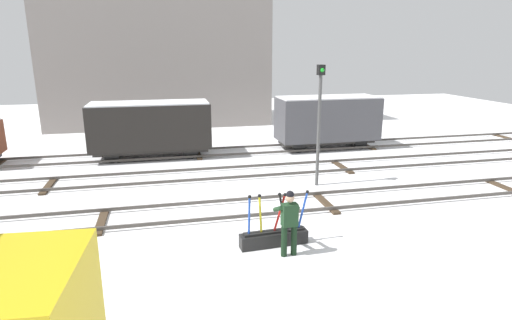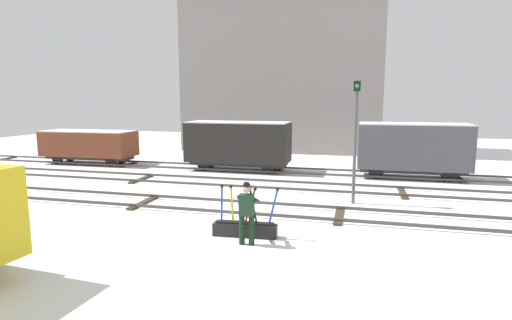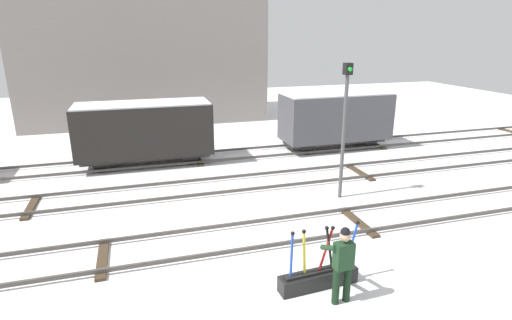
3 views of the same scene
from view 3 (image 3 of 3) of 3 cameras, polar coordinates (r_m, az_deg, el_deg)
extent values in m
plane|color=white|center=(11.18, -2.03, -11.07)|extent=(60.00, 60.00, 0.00)
cube|color=#4C4742|center=(10.51, -1.01, -12.24)|extent=(44.00, 0.07, 0.10)
cube|color=#4C4742|center=(11.74, -2.94, -8.90)|extent=(44.00, 0.07, 0.10)
cube|color=#423323|center=(10.94, -20.63, -12.73)|extent=(0.24, 1.94, 0.08)
cube|color=#423323|center=(12.42, 14.05, -8.37)|extent=(0.24, 1.94, 0.08)
cube|color=#4C4742|center=(13.97, -5.40, -4.55)|extent=(44.00, 0.07, 0.10)
cube|color=#4C4742|center=(15.29, -6.48, -2.61)|extent=(44.00, 0.07, 0.10)
cube|color=#423323|center=(14.85, -28.89, -5.76)|extent=(0.24, 1.94, 0.08)
cube|color=#423323|center=(16.68, 14.24, -1.67)|extent=(0.24, 1.94, 0.08)
cube|color=#4C4742|center=(17.33, -7.80, -0.25)|extent=(44.00, 0.07, 0.10)
cube|color=#4C4742|center=(18.69, -8.51, 1.03)|extent=(44.00, 0.07, 0.10)
cube|color=#423323|center=(18.03, -8.15, 0.14)|extent=(0.24, 1.94, 0.08)
cube|color=#423323|center=(21.12, 16.15, 2.17)|extent=(0.24, 1.94, 0.08)
cube|color=black|center=(9.37, 8.67, -16.13)|extent=(1.82, 0.48, 0.36)
cube|color=black|center=(9.26, 8.73, -15.04)|extent=(1.63, 0.31, 0.06)
cylinder|color=#1E47B7|center=(8.73, 4.97, -13.24)|extent=(0.08, 0.06, 1.05)
sphere|color=black|center=(8.48, 5.14, -10.17)|extent=(0.09, 0.09, 0.09)
cylinder|color=yellow|center=(8.85, 6.75, -12.86)|extent=(0.12, 0.06, 1.05)
sphere|color=black|center=(8.59, 6.70, -9.87)|extent=(0.09, 0.09, 0.09)
cylinder|color=red|center=(9.08, 9.69, -12.30)|extent=(0.35, 0.08, 1.02)
sphere|color=black|center=(8.91, 10.68, -9.29)|extent=(0.09, 0.09, 0.09)
cylinder|color=black|center=(9.12, 10.22, -12.12)|extent=(0.25, 0.07, 1.04)
sphere|color=black|center=(8.83, 9.85, -9.33)|extent=(0.09, 0.09, 0.09)
cylinder|color=#1E47B7|center=(9.39, 13.19, -11.43)|extent=(0.29, 0.08, 1.04)
sphere|color=black|center=(9.22, 14.02, -8.48)|extent=(0.09, 0.09, 0.09)
cylinder|color=black|center=(8.83, 11.10, -16.90)|extent=(0.15, 0.15, 0.80)
cylinder|color=black|center=(8.95, 12.58, -16.48)|extent=(0.15, 0.15, 0.80)
cube|color=#1E3D23|center=(8.53, 12.13, -12.90)|extent=(0.40, 0.26, 0.56)
sphere|color=tan|center=(8.32, 12.32, -10.33)|extent=(0.22, 0.22, 0.22)
sphere|color=black|center=(8.28, 12.36, -9.79)|extent=(0.19, 0.19, 0.19)
cylinder|color=#1E3D23|center=(8.56, 10.09, -11.95)|extent=(0.15, 0.53, 0.33)
cylinder|color=#1E3D23|center=(8.78, 12.45, -11.50)|extent=(0.15, 0.54, 0.28)
cylinder|color=#4C4C4C|center=(13.53, 12.09, 2.92)|extent=(0.12, 0.12, 4.08)
cube|color=black|center=(13.17, 12.70, 12.30)|extent=(0.24, 0.24, 0.36)
sphere|color=green|center=(13.06, 12.98, 12.24)|extent=(0.14, 0.14, 0.14)
cube|color=gray|center=(27.51, -15.71, 18.67)|extent=(14.22, 6.65, 12.50)
cube|color=#2D2B28|center=(19.93, 10.86, 2.74)|extent=(4.84, 1.25, 0.20)
cube|color=#4C4C51|center=(19.68, 11.05, 5.97)|extent=(5.11, 2.04, 2.09)
cube|color=white|center=(19.50, 11.23, 9.07)|extent=(5.01, 1.96, 0.06)
cylinder|color=black|center=(18.76, 7.16, 1.84)|extent=(0.70, 0.11, 0.70)
cylinder|color=black|center=(19.72, 5.86, 2.65)|extent=(0.70, 0.11, 0.70)
cylinder|color=black|center=(20.32, 15.69, 2.53)|extent=(0.70, 0.11, 0.70)
cylinder|color=black|center=(21.21, 14.12, 3.26)|extent=(0.70, 0.11, 0.70)
cube|color=#2D2B28|center=(17.77, -15.03, 0.66)|extent=(5.16, 1.25, 0.20)
cube|color=black|center=(17.49, -15.31, 4.19)|extent=(5.44, 2.07, 2.05)
cube|color=white|center=(17.29, -15.59, 7.58)|extent=(5.33, 1.99, 0.06)
cylinder|color=black|center=(17.31, -20.77, -0.50)|extent=(0.70, 0.10, 0.70)
cylinder|color=black|center=(18.38, -20.56, 0.53)|extent=(0.70, 0.10, 0.70)
cylinder|color=black|center=(17.36, -9.14, 0.48)|extent=(0.70, 0.10, 0.70)
cylinder|color=black|center=(18.42, -9.60, 1.45)|extent=(0.70, 0.10, 0.70)
camera|label=1|loc=(2.83, 143.17, -20.91)|focal=29.43mm
camera|label=2|loc=(7.55, 97.89, -14.40)|focal=28.55mm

